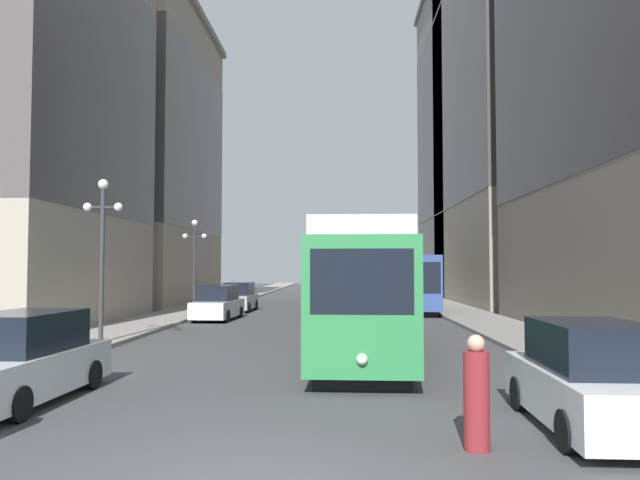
{
  "coord_description": "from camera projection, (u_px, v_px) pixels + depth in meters",
  "views": [
    {
      "loc": [
        1.15,
        -7.35,
        2.72
      ],
      "look_at": [
        0.53,
        10.38,
        3.55
      ],
      "focal_mm": 34.05,
      "sensor_mm": 36.0,
      "label": 1
    }
  ],
  "objects": [
    {
      "name": "transit_bus",
      "position": [
        408.0,
        280.0,
        38.9
      ],
      "size": [
        2.72,
        12.19,
        3.45
      ],
      "rotation": [
        0.0,
        0.0,
        -0.01
      ],
      "color": "black",
      "rests_on": "ground"
    },
    {
      "name": "pedestrian_crossing_far",
      "position": [
        477.0,
        396.0,
        9.07
      ],
      "size": [
        0.39,
        0.39,
        1.72
      ],
      "rotation": [
        0.0,
        0.0,
        0.52
      ],
      "color": "maroon",
      "rests_on": "ground"
    },
    {
      "name": "sidewalk_right",
      "position": [
        433.0,
        302.0,
        46.89
      ],
      "size": [
        3.24,
        120.0,
        0.15
      ],
      "primitive_type": "cube",
      "color": "gray",
      "rests_on": "ground"
    },
    {
      "name": "parked_car_left_near",
      "position": [
        21.0,
        361.0,
        12.29
      ],
      "size": [
        1.99,
        4.84,
        1.82
      ],
      "rotation": [
        0.0,
        0.0,
        -0.03
      ],
      "color": "black",
      "rests_on": "ground"
    },
    {
      "name": "building_right_far",
      "position": [
        507.0,
        134.0,
        60.37
      ],
      "size": [
        16.11,
        17.63,
        31.17
      ],
      "color": "gray",
      "rests_on": "ground"
    },
    {
      "name": "building_left_midblock",
      "position": [
        129.0,
        152.0,
        47.21
      ],
      "size": [
        11.6,
        18.72,
        22.86
      ],
      "color": "#B2A893",
      "rests_on": "ground"
    },
    {
      "name": "parked_car_left_far",
      "position": [
        239.0,
        298.0,
        38.45
      ],
      "size": [
        1.97,
        4.29,
        1.82
      ],
      "rotation": [
        0.0,
        0.0,
        -0.03
      ],
      "color": "black",
      "rests_on": "ground"
    },
    {
      "name": "parked_car_right_far",
      "position": [
        591.0,
        380.0,
        10.19
      ],
      "size": [
        1.98,
        4.4,
        1.82
      ],
      "rotation": [
        0.0,
        0.0,
        3.11
      ],
      "color": "black",
      "rests_on": "ground"
    },
    {
      "name": "lamp_post_left_near",
      "position": [
        102.0,
        235.0,
        21.31
      ],
      "size": [
        1.41,
        0.36,
        5.71
      ],
      "color": "#333338",
      "rests_on": "sidewalk_left"
    },
    {
      "name": "parked_car_left_mid",
      "position": [
        218.0,
        304.0,
        31.96
      ],
      "size": [
        2.09,
        4.88,
        1.82
      ],
      "rotation": [
        0.0,
        0.0,
        -0.06
      ],
      "color": "black",
      "rests_on": "ground"
    },
    {
      "name": "sidewalk_left",
      "position": [
        221.0,
        302.0,
        47.47
      ],
      "size": [
        3.24,
        120.0,
        0.15
      ],
      "primitive_type": "cube",
      "color": "gray",
      "rests_on": "ground"
    },
    {
      "name": "lamp_post_left_far",
      "position": [
        194.0,
        252.0,
        34.67
      ],
      "size": [
        1.41,
        0.36,
        5.35
      ],
      "color": "#333338",
      "rests_on": "sidewalk_left"
    },
    {
      "name": "streetcar",
      "position": [
        361.0,
        288.0,
        19.12
      ],
      "size": [
        2.96,
        12.74,
        3.89
      ],
      "rotation": [
        0.0,
        0.0,
        -0.03
      ],
      "color": "black",
      "rests_on": "ground"
    },
    {
      "name": "building_right_midblock",
      "position": [
        531.0,
        97.0,
        46.68
      ],
      "size": [
        12.39,
        21.74,
        30.86
      ],
      "color": "gray",
      "rests_on": "ground"
    }
  ]
}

